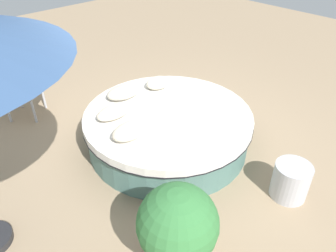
{
  "coord_description": "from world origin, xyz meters",
  "views": [
    {
      "loc": [
        -2.62,
        -2.75,
        2.95
      ],
      "look_at": [
        0.0,
        0.0,
        0.33
      ],
      "focal_mm": 34.76,
      "sensor_mm": 36.0,
      "label": 1
    }
  ],
  "objects_px": {
    "patio_chair": "(27,85)",
    "planter": "(177,232)",
    "throw_pillow_3": "(130,130)",
    "throw_pillow_0": "(158,83)",
    "side_table": "(291,181)",
    "throw_pillow_2": "(114,112)",
    "round_bed": "(168,129)",
    "throw_pillow_1": "(124,92)"
  },
  "relations": [
    {
      "from": "round_bed",
      "to": "planter",
      "type": "xyz_separation_m",
      "value": [
        -1.31,
        -1.5,
        0.29
      ]
    },
    {
      "from": "patio_chair",
      "to": "planter",
      "type": "xyz_separation_m",
      "value": [
        -0.25,
        -3.62,
        0.01
      ]
    },
    {
      "from": "throw_pillow_0",
      "to": "throw_pillow_2",
      "type": "bearing_deg",
      "value": -167.81
    },
    {
      "from": "round_bed",
      "to": "patio_chair",
      "type": "bearing_deg",
      "value": 116.54
    },
    {
      "from": "throw_pillow_3",
      "to": "throw_pillow_0",
      "type": "bearing_deg",
      "value": 33.16
    },
    {
      "from": "throw_pillow_0",
      "to": "throw_pillow_1",
      "type": "distance_m",
      "value": 0.57
    },
    {
      "from": "round_bed",
      "to": "throw_pillow_2",
      "type": "bearing_deg",
      "value": 143.44
    },
    {
      "from": "throw_pillow_2",
      "to": "throw_pillow_3",
      "type": "relative_size",
      "value": 1.01
    },
    {
      "from": "round_bed",
      "to": "throw_pillow_3",
      "type": "bearing_deg",
      "value": -173.94
    },
    {
      "from": "throw_pillow_1",
      "to": "planter",
      "type": "relative_size",
      "value": 0.54
    },
    {
      "from": "round_bed",
      "to": "throw_pillow_3",
      "type": "height_order",
      "value": "throw_pillow_3"
    },
    {
      "from": "planter",
      "to": "throw_pillow_0",
      "type": "bearing_deg",
      "value": 51.45
    },
    {
      "from": "throw_pillow_1",
      "to": "patio_chair",
      "type": "height_order",
      "value": "patio_chair"
    },
    {
      "from": "throw_pillow_0",
      "to": "side_table",
      "type": "bearing_deg",
      "value": -90.97
    },
    {
      "from": "planter",
      "to": "throw_pillow_1",
      "type": "bearing_deg",
      "value": 63.22
    },
    {
      "from": "throw_pillow_0",
      "to": "side_table",
      "type": "distance_m",
      "value": 2.42
    },
    {
      "from": "throw_pillow_2",
      "to": "patio_chair",
      "type": "relative_size",
      "value": 0.52
    },
    {
      "from": "patio_chair",
      "to": "planter",
      "type": "height_order",
      "value": "planter"
    },
    {
      "from": "round_bed",
      "to": "throw_pillow_1",
      "type": "xyz_separation_m",
      "value": [
        -0.15,
        0.79,
        0.34
      ]
    },
    {
      "from": "round_bed",
      "to": "patio_chair",
      "type": "height_order",
      "value": "patio_chair"
    },
    {
      "from": "throw_pillow_0",
      "to": "throw_pillow_3",
      "type": "height_order",
      "value": "throw_pillow_3"
    },
    {
      "from": "round_bed",
      "to": "throw_pillow_2",
      "type": "height_order",
      "value": "throw_pillow_2"
    },
    {
      "from": "side_table",
      "to": "patio_chair",
      "type": "bearing_deg",
      "value": 110.33
    },
    {
      "from": "throw_pillow_0",
      "to": "side_table",
      "type": "height_order",
      "value": "throw_pillow_0"
    },
    {
      "from": "patio_chair",
      "to": "planter",
      "type": "relative_size",
      "value": 0.94
    },
    {
      "from": "round_bed",
      "to": "throw_pillow_0",
      "type": "relative_size",
      "value": 5.86
    },
    {
      "from": "planter",
      "to": "side_table",
      "type": "height_order",
      "value": "planter"
    },
    {
      "from": "throw_pillow_2",
      "to": "throw_pillow_0",
      "type": "bearing_deg",
      "value": 12.19
    },
    {
      "from": "patio_chair",
      "to": "planter",
      "type": "bearing_deg",
      "value": -138.05
    },
    {
      "from": "throw_pillow_3",
      "to": "patio_chair",
      "type": "xyz_separation_m",
      "value": [
        -0.35,
        2.2,
        -0.08
      ]
    },
    {
      "from": "throw_pillow_2",
      "to": "round_bed",
      "type": "bearing_deg",
      "value": -36.56
    },
    {
      "from": "throw_pillow_2",
      "to": "patio_chair",
      "type": "height_order",
      "value": "patio_chair"
    },
    {
      "from": "patio_chair",
      "to": "planter",
      "type": "distance_m",
      "value": 3.63
    },
    {
      "from": "throw_pillow_3",
      "to": "patio_chair",
      "type": "relative_size",
      "value": 0.52
    },
    {
      "from": "throw_pillow_0",
      "to": "planter",
      "type": "relative_size",
      "value": 0.39
    },
    {
      "from": "throw_pillow_2",
      "to": "side_table",
      "type": "bearing_deg",
      "value": -66.14
    },
    {
      "from": "throw_pillow_0",
      "to": "patio_chair",
      "type": "bearing_deg",
      "value": 134.92
    },
    {
      "from": "round_bed",
      "to": "side_table",
      "type": "height_order",
      "value": "round_bed"
    },
    {
      "from": "round_bed",
      "to": "throw_pillow_2",
      "type": "xyz_separation_m",
      "value": [
        -0.59,
        0.44,
        0.34
      ]
    },
    {
      "from": "throw_pillow_1",
      "to": "round_bed",
      "type": "bearing_deg",
      "value": -79.18
    },
    {
      "from": "side_table",
      "to": "planter",
      "type": "bearing_deg",
      "value": 172.15
    },
    {
      "from": "patio_chair",
      "to": "side_table",
      "type": "distance_m",
      "value": 4.12
    }
  ]
}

